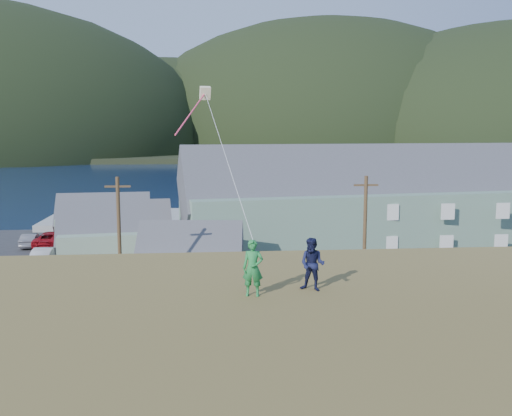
{
  "coord_description": "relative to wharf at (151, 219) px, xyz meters",
  "views": [
    {
      "loc": [
        1.17,
        -34.38,
        11.91
      ],
      "look_at": [
        3.19,
        -11.64,
        8.8
      ],
      "focal_mm": 40.0,
      "sensor_mm": 36.0,
      "label": 1
    }
  ],
  "objects": [
    {
      "name": "kite_rig",
      "position": [
        7.12,
        -49.42,
        12.85
      ],
      "size": [
        1.28,
        5.0,
        10.67
      ],
      "color": "beige",
      "rests_on": "ground"
    },
    {
      "name": "grass_strip",
      "position": [
        6.0,
        -42.0,
        -0.4
      ],
      "size": [
        110.0,
        8.0,
        0.1
      ],
      "primitive_type": "cube",
      "color": "#4C3D19",
      "rests_on": "ground"
    },
    {
      "name": "far_shore",
      "position": [
        6.0,
        290.0,
        0.55
      ],
      "size": [
        900.0,
        320.0,
        2.0
      ],
      "primitive_type": "cube",
      "color": "black",
      "rests_on": "ground"
    },
    {
      "name": "utility_poles",
      "position": [
        0.88,
        -38.5,
        4.29
      ],
      "size": [
        32.64,
        0.24,
        9.83
      ],
      "color": "#47331E",
      "rests_on": "waterfront_lot"
    },
    {
      "name": "shed_palegreen_far",
      "position": [
        -3.59,
        -13.77,
        2.04
      ],
      "size": [
        10.08,
        6.28,
        6.49
      ],
      "rotation": [
        0.0,
        0.0,
        0.09
      ],
      "color": "gray",
      "rests_on": "waterfront_lot"
    },
    {
      "name": "kite_flyer_navy",
      "position": [
        10.29,
        -58.15,
        7.54
      ],
      "size": [
        0.96,
        0.89,
        1.58
      ],
      "primitive_type": "imported",
      "rotation": [
        0.0,
        0.0,
        -0.5
      ],
      "color": "#15193B",
      "rests_on": "hillside"
    },
    {
      "name": "parked_cars",
      "position": [
        -3.51,
        -19.2,
        0.44
      ],
      "size": [
        24.8,
        13.49,
        1.58
      ],
      "color": "#B8B9BE",
      "rests_on": "waterfront_lot"
    },
    {
      "name": "wharf",
      "position": [
        0.0,
        0.0,
        0.0
      ],
      "size": [
        26.0,
        14.0,
        0.9
      ],
      "primitive_type": "cube",
      "color": "gray",
      "rests_on": "ground"
    },
    {
      "name": "ground",
      "position": [
        6.0,
        -40.0,
        -0.45
      ],
      "size": [
        900.0,
        900.0,
        0.0
      ],
      "primitive_type": "plane",
      "color": "#0A1638",
      "rests_on": "ground"
    },
    {
      "name": "lodge",
      "position": [
        23.14,
        -21.82,
        4.48
      ],
      "size": [
        37.6,
        15.45,
        12.84
      ],
      "rotation": [
        0.0,
        0.0,
        0.15
      ],
      "color": "slate",
      "rests_on": "waterfront_lot"
    },
    {
      "name": "kite_flyer_green",
      "position": [
        8.49,
        -58.55,
        7.57
      ],
      "size": [
        0.66,
        0.49,
        1.63
      ],
      "primitive_type": "imported",
      "rotation": [
        0.0,
        0.0,
        -0.18
      ],
      "color": "#217A39",
      "rests_on": "hillside"
    },
    {
      "name": "waterfront_lot",
      "position": [
        6.0,
        -23.0,
        -0.39
      ],
      "size": [
        72.0,
        36.0,
        0.12
      ],
      "primitive_type": "cube",
      "color": "#28282B",
      "rests_on": "ground"
    },
    {
      "name": "far_hills",
      "position": [
        41.59,
        239.38,
        1.55
      ],
      "size": [
        760.0,
        265.0,
        143.0
      ],
      "color": "black",
      "rests_on": "ground"
    },
    {
      "name": "shed_palegreen_near",
      "position": [
        -0.7,
        -24.79,
        2.2
      ],
      "size": [
        10.41,
        7.33,
        7.03
      ],
      "rotation": [
        0.0,
        0.0,
        0.14
      ],
      "color": "gray",
      "rests_on": "waterfront_lot"
    },
    {
      "name": "shed_white",
      "position": [
        5.96,
        -32.44,
        1.95
      ],
      "size": [
        8.29,
        5.95,
        6.22
      ],
      "rotation": [
        0.0,
        0.0,
        -0.11
      ],
      "color": "silver",
      "rests_on": "waterfront_lot"
    }
  ]
}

